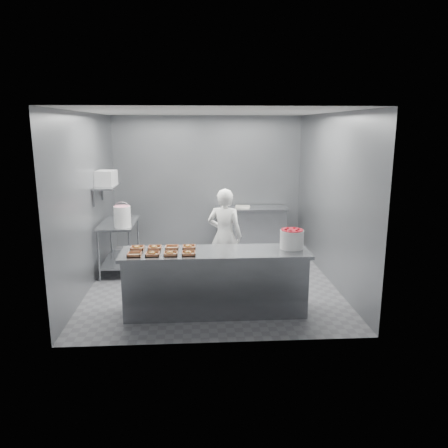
{
  "coord_description": "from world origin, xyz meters",
  "views": [
    {
      "loc": [
        -0.25,
        -7.13,
        2.59
      ],
      "look_at": [
        0.19,
        -0.2,
        1.02
      ],
      "focal_mm": 35.0,
      "sensor_mm": 36.0,
      "label": 1
    }
  ],
  "objects_px": {
    "glaze_bucket": "(122,216)",
    "tray_4": "(137,248)",
    "tray_2": "(170,253)",
    "tray_3": "(188,253)",
    "prep_table": "(119,239)",
    "tray_5": "(154,248)",
    "appliance": "(106,178)",
    "worker": "(225,236)",
    "back_counter": "(251,228)",
    "tray_1": "(152,254)",
    "strawberry_tub": "(292,238)",
    "tray_6": "(172,247)",
    "tray_7": "(189,247)",
    "tray_0": "(134,254)",
    "service_counter": "(215,282)"
  },
  "relations": [
    {
      "from": "glaze_bucket",
      "to": "tray_4",
      "type": "bearing_deg",
      "value": -73.21
    },
    {
      "from": "tray_2",
      "to": "tray_3",
      "type": "distance_m",
      "value": 0.24
    },
    {
      "from": "prep_table",
      "to": "tray_5",
      "type": "height_order",
      "value": "tray_5"
    },
    {
      "from": "tray_5",
      "to": "appliance",
      "type": "height_order",
      "value": "appliance"
    },
    {
      "from": "worker",
      "to": "prep_table",
      "type": "bearing_deg",
      "value": -4.28
    },
    {
      "from": "back_counter",
      "to": "tray_2",
      "type": "relative_size",
      "value": 8.01
    },
    {
      "from": "tray_1",
      "to": "tray_2",
      "type": "distance_m",
      "value": 0.24
    },
    {
      "from": "tray_5",
      "to": "strawberry_tub",
      "type": "distance_m",
      "value": 1.93
    },
    {
      "from": "tray_6",
      "to": "strawberry_tub",
      "type": "height_order",
      "value": "strawberry_tub"
    },
    {
      "from": "tray_4",
      "to": "tray_5",
      "type": "xyz_separation_m",
      "value": [
        0.24,
        0.0,
        0.0
      ]
    },
    {
      "from": "back_counter",
      "to": "strawberry_tub",
      "type": "relative_size",
      "value": 4.56
    },
    {
      "from": "tray_6",
      "to": "worker",
      "type": "bearing_deg",
      "value": 53.67
    },
    {
      "from": "tray_2",
      "to": "prep_table",
      "type": "bearing_deg",
      "value": 116.44
    },
    {
      "from": "tray_2",
      "to": "appliance",
      "type": "bearing_deg",
      "value": 120.23
    },
    {
      "from": "tray_4",
      "to": "worker",
      "type": "bearing_deg",
      "value": 40.48
    },
    {
      "from": "tray_3",
      "to": "tray_7",
      "type": "distance_m",
      "value": 0.3
    },
    {
      "from": "tray_1",
      "to": "tray_3",
      "type": "xyz_separation_m",
      "value": [
        0.48,
        0.0,
        0.0
      ]
    },
    {
      "from": "tray_0",
      "to": "tray_1",
      "type": "xyz_separation_m",
      "value": [
        0.24,
        -0.0,
        0.0
      ]
    },
    {
      "from": "prep_table",
      "to": "tray_5",
      "type": "bearing_deg",
      "value": -65.88
    },
    {
      "from": "tray_0",
      "to": "tray_4",
      "type": "height_order",
      "value": "tray_4"
    },
    {
      "from": "tray_3",
      "to": "glaze_bucket",
      "type": "distance_m",
      "value": 2.07
    },
    {
      "from": "back_counter",
      "to": "strawberry_tub",
      "type": "bearing_deg",
      "value": -86.76
    },
    {
      "from": "service_counter",
      "to": "strawberry_tub",
      "type": "bearing_deg",
      "value": 3.65
    },
    {
      "from": "tray_6",
      "to": "strawberry_tub",
      "type": "relative_size",
      "value": 0.57
    },
    {
      "from": "tray_5",
      "to": "strawberry_tub",
      "type": "xyz_separation_m",
      "value": [
        1.92,
        -0.08,
        0.12
      ]
    },
    {
      "from": "service_counter",
      "to": "tray_7",
      "type": "bearing_deg",
      "value": 157.36
    },
    {
      "from": "tray_7",
      "to": "appliance",
      "type": "bearing_deg",
      "value": 129.26
    },
    {
      "from": "back_counter",
      "to": "glaze_bucket",
      "type": "xyz_separation_m",
      "value": [
        -2.41,
        -1.69,
        0.64
      ]
    },
    {
      "from": "tray_7",
      "to": "prep_table",
      "type": "bearing_deg",
      "value": 125.56
    },
    {
      "from": "glaze_bucket",
      "to": "tray_5",
      "type": "bearing_deg",
      "value": -64.74
    },
    {
      "from": "tray_4",
      "to": "tray_2",
      "type": "bearing_deg",
      "value": -32.37
    },
    {
      "from": "worker",
      "to": "tray_3",
      "type": "bearing_deg",
      "value": 83.81
    },
    {
      "from": "service_counter",
      "to": "tray_2",
      "type": "bearing_deg",
      "value": -165.88
    },
    {
      "from": "service_counter",
      "to": "back_counter",
      "type": "xyz_separation_m",
      "value": [
        0.9,
        3.25,
        -0.0
      ]
    },
    {
      "from": "service_counter",
      "to": "tray_0",
      "type": "distance_m",
      "value": 1.19
    },
    {
      "from": "prep_table",
      "to": "worker",
      "type": "xyz_separation_m",
      "value": [
        1.86,
        -0.69,
        0.2
      ]
    },
    {
      "from": "prep_table",
      "to": "tray_4",
      "type": "xyz_separation_m",
      "value": [
        0.57,
        -1.8,
        0.33
      ]
    },
    {
      "from": "tray_0",
      "to": "glaze_bucket",
      "type": "height_order",
      "value": "glaze_bucket"
    },
    {
      "from": "tray_1",
      "to": "tray_3",
      "type": "height_order",
      "value": "same"
    },
    {
      "from": "glaze_bucket",
      "to": "appliance",
      "type": "xyz_separation_m",
      "value": [
        -0.31,
        0.37,
        0.61
      ]
    },
    {
      "from": "tray_1",
      "to": "glaze_bucket",
      "type": "distance_m",
      "value": 1.85
    },
    {
      "from": "prep_table",
      "to": "tray_5",
      "type": "xyz_separation_m",
      "value": [
        0.81,
        -1.8,
        0.33
      ]
    },
    {
      "from": "tray_4",
      "to": "tray_5",
      "type": "bearing_deg",
      "value": 0.0
    },
    {
      "from": "worker",
      "to": "appliance",
      "type": "bearing_deg",
      "value": -2.27
    },
    {
      "from": "tray_4",
      "to": "tray_6",
      "type": "relative_size",
      "value": 1.0
    },
    {
      "from": "tray_4",
      "to": "glaze_bucket",
      "type": "distance_m",
      "value": 1.48
    },
    {
      "from": "back_counter",
      "to": "tray_6",
      "type": "relative_size",
      "value": 8.01
    },
    {
      "from": "tray_3",
      "to": "tray_4",
      "type": "bearing_deg",
      "value": 157.09
    },
    {
      "from": "tray_3",
      "to": "worker",
      "type": "bearing_deg",
      "value": 67.75
    },
    {
      "from": "tray_1",
      "to": "appliance",
      "type": "distance_m",
      "value": 2.43
    }
  ]
}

